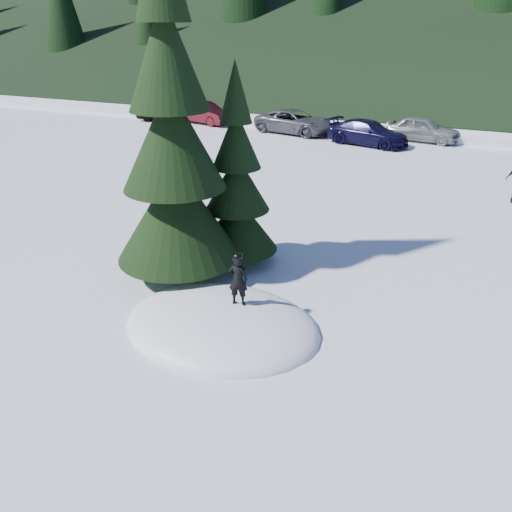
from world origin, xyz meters
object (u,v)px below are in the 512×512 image
at_px(child_skier, 238,280).
at_px(car_2, 295,122).
at_px(car_0, 164,111).
at_px(spruce_tall, 173,152).
at_px(spruce_short, 237,190).
at_px(car_3, 368,133).
at_px(car_1, 204,113).
at_px(car_4, 423,129).

relative_size(child_skier, car_2, 0.23).
relative_size(child_skier, car_0, 0.30).
relative_size(spruce_tall, spruce_short, 1.60).
height_order(child_skier, car_2, child_skier).
bearing_deg(car_3, car_1, 93.16).
bearing_deg(spruce_short, spruce_tall, -125.54).
distance_m(car_3, car_4, 3.45).
bearing_deg(child_skier, car_3, -98.26).
xyz_separation_m(spruce_tall, car_4, (3.36, 20.27, -2.63)).
bearing_deg(spruce_tall, car_0, 125.28).
bearing_deg(spruce_short, car_3, 90.96).
relative_size(spruce_short, car_1, 1.25).
distance_m(car_2, car_4, 7.55).
height_order(spruce_short, child_skier, spruce_short).
height_order(child_skier, car_4, child_skier).
bearing_deg(car_4, car_3, 137.97).
distance_m(spruce_short, car_2, 18.80).
bearing_deg(child_skier, car_0, -65.59).
distance_m(child_skier, car_2, 21.92).
bearing_deg(car_2, child_skier, -151.53).
relative_size(spruce_short, car_0, 1.39).
distance_m(spruce_tall, car_4, 20.71).
bearing_deg(car_1, car_3, -86.91).
bearing_deg(car_0, car_2, -104.16).
distance_m(spruce_tall, child_skier, 3.64).
relative_size(spruce_tall, car_4, 2.11).
height_order(spruce_tall, car_0, spruce_tall).
bearing_deg(car_1, child_skier, -135.18).
height_order(spruce_short, car_4, spruce_short).
bearing_deg(spruce_tall, child_skier, -30.87).
xyz_separation_m(spruce_tall, spruce_short, (1.00, 1.40, -1.22)).
xyz_separation_m(car_0, car_4, (17.31, 0.54, 0.04)).
relative_size(spruce_tall, car_0, 2.23).
relative_size(spruce_tall, car_1, 2.01).
xyz_separation_m(car_1, car_4, (14.32, 0.21, -0.01)).
height_order(spruce_tall, car_2, spruce_tall).
distance_m(car_2, car_3, 5.07).
bearing_deg(car_4, child_skier, -174.68).
distance_m(spruce_short, car_1, 22.20).
bearing_deg(car_3, car_2, 86.98).
distance_m(spruce_short, car_3, 16.70).
xyz_separation_m(car_1, car_3, (11.68, -2.02, -0.04)).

